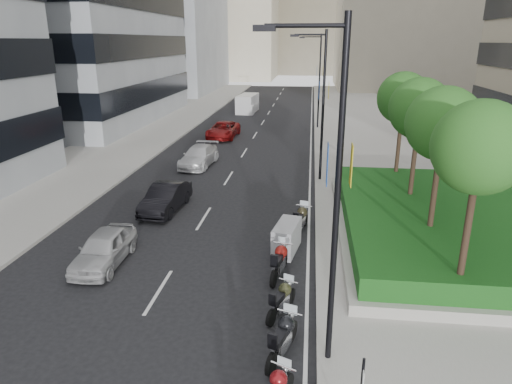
% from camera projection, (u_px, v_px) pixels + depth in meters
% --- Properties ---
extents(ground, '(160.00, 160.00, 0.00)m').
position_uv_depth(ground, '(165.00, 373.00, 12.10)').
color(ground, black).
rests_on(ground, ground).
extents(sidewalk_right, '(10.00, 100.00, 0.15)m').
position_uv_depth(sidewalk_right, '(373.00, 142.00, 39.32)').
color(sidewalk_right, '#9E9B93').
rests_on(sidewalk_right, ground).
extents(sidewalk_left, '(8.00, 100.00, 0.15)m').
position_uv_depth(sidewalk_left, '(138.00, 136.00, 41.69)').
color(sidewalk_left, '#9E9B93').
rests_on(sidewalk_left, ground).
extents(lane_edge, '(0.12, 100.00, 0.01)m').
position_uv_depth(lane_edge, '(311.00, 141.00, 39.94)').
color(lane_edge, silver).
rests_on(lane_edge, ground).
extents(lane_centre, '(0.12, 100.00, 0.01)m').
position_uv_depth(lane_centre, '(252.00, 140.00, 40.53)').
color(lane_centre, silver).
rests_on(lane_centre, ground).
extents(building_cream_left, '(26.00, 24.00, 34.00)m').
position_uv_depth(building_cream_left, '(219.00, 0.00, 102.94)').
color(building_cream_left, '#B7AD93').
rests_on(building_cream_left, ground).
extents(planter, '(10.00, 14.00, 0.40)m').
position_uv_depth(planter, '(451.00, 231.00, 20.28)').
color(planter, '#A3A098').
rests_on(planter, sidewalk_right).
extents(hedge, '(9.40, 13.40, 0.80)m').
position_uv_depth(hedge, '(453.00, 218.00, 20.09)').
color(hedge, '#164614').
rests_on(hedge, planter).
extents(tree_0, '(2.80, 2.80, 6.30)m').
position_uv_depth(tree_0, '(480.00, 148.00, 13.19)').
color(tree_0, '#332319').
rests_on(tree_0, planter).
extents(tree_1, '(2.80, 2.80, 6.30)m').
position_uv_depth(tree_1, '(443.00, 124.00, 16.96)').
color(tree_1, '#332319').
rests_on(tree_1, planter).
extents(tree_2, '(2.80, 2.80, 6.30)m').
position_uv_depth(tree_2, '(420.00, 109.00, 20.73)').
color(tree_2, '#332319').
rests_on(tree_2, planter).
extents(tree_3, '(2.80, 2.80, 6.30)m').
position_uv_depth(tree_3, '(403.00, 98.00, 24.50)').
color(tree_3, '#332319').
rests_on(tree_3, planter).
extents(lamp_post_0, '(2.34, 0.45, 9.00)m').
position_uv_depth(lamp_post_0, '(331.00, 186.00, 10.97)').
color(lamp_post_0, black).
rests_on(lamp_post_0, ground).
extents(lamp_post_1, '(2.34, 0.45, 9.00)m').
position_uv_depth(lamp_post_1, '(321.00, 99.00, 26.98)').
color(lamp_post_1, black).
rests_on(lamp_post_1, ground).
extents(lamp_post_2, '(2.34, 0.45, 9.00)m').
position_uv_depth(lamp_post_2, '(318.00, 77.00, 43.94)').
color(lamp_post_2, black).
rests_on(lamp_post_2, ground).
extents(motorcycle_2, '(0.92, 2.16, 1.11)m').
position_uv_depth(motorcycle_2, '(283.00, 337.00, 12.61)').
color(motorcycle_2, black).
rests_on(motorcycle_2, ground).
extents(motorcycle_3, '(0.92, 1.89, 0.99)m').
position_uv_depth(motorcycle_3, '(282.00, 299.00, 14.58)').
color(motorcycle_3, black).
rests_on(motorcycle_3, ground).
extents(motorcycle_4, '(0.75, 2.26, 1.13)m').
position_uv_depth(motorcycle_4, '(280.00, 261.00, 16.92)').
color(motorcycle_4, black).
rests_on(motorcycle_4, ground).
extents(motorcycle_5, '(1.18, 2.16, 1.25)m').
position_uv_depth(motorcycle_5, '(287.00, 238.00, 18.88)').
color(motorcycle_5, black).
rests_on(motorcycle_5, ground).
extents(motorcycle_6, '(0.86, 2.20, 1.12)m').
position_uv_depth(motorcycle_6, '(301.00, 219.00, 20.89)').
color(motorcycle_6, black).
rests_on(motorcycle_6, ground).
extents(car_a, '(1.64, 3.95, 1.34)m').
position_uv_depth(car_a, '(104.00, 248.00, 17.82)').
color(car_a, '#AFAFB1').
rests_on(car_a, ground).
extents(car_b, '(1.77, 4.32, 1.39)m').
position_uv_depth(car_b, '(166.00, 198.00, 23.45)').
color(car_b, black).
rests_on(car_b, ground).
extents(car_c, '(2.26, 4.86, 1.37)m').
position_uv_depth(car_c, '(199.00, 156.00, 31.90)').
color(car_c, silver).
rests_on(car_c, ground).
extents(car_d, '(2.58, 5.24, 1.43)m').
position_uv_depth(car_d, '(223.00, 130.00, 41.10)').
color(car_d, maroon).
rests_on(car_d, ground).
extents(delivery_van, '(2.29, 5.19, 2.12)m').
position_uv_depth(delivery_van, '(247.00, 104.00, 55.44)').
color(delivery_van, silver).
rests_on(delivery_van, ground).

